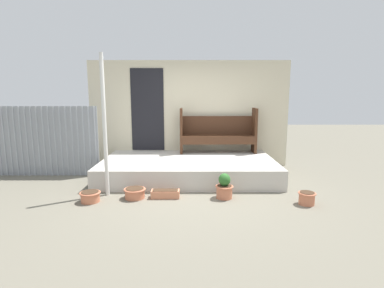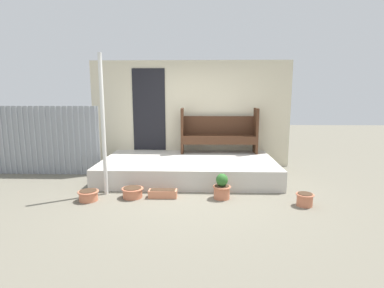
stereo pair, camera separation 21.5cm
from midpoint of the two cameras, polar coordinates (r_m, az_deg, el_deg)
name	(u,v)px [view 2 (the right image)]	position (r m, az deg, el deg)	size (l,w,h in m)	color
ground_plane	(190,192)	(5.63, 0.74, -9.20)	(24.00, 24.00, 0.00)	#706B5B
porch_slab	(188,168)	(6.56, 0.26, -4.61)	(3.70, 2.07, 0.40)	beige
house_wall	(189,114)	(7.44, 0.18, 5.71)	(4.90, 0.08, 2.60)	beige
fence_corrugated	(39,141)	(7.48, -26.45, 0.59)	(2.75, 0.05, 1.54)	gray
support_post	(103,126)	(5.48, -15.50, 3.33)	(0.07, 0.07, 2.50)	silver
bench	(219,131)	(7.21, 5.99, 2.43)	(1.82, 0.43, 1.07)	#422616
flower_pot_left	(88,195)	(5.45, -18.06, -9.22)	(0.35, 0.35, 0.18)	#C67251
flower_pot_middle	(133,192)	(5.42, -10.13, -8.99)	(0.38, 0.38, 0.18)	#C67251
flower_pot_right	(222,188)	(5.30, 6.88, -8.27)	(0.32, 0.32, 0.45)	#C67251
flower_pot_far_right	(305,199)	(5.33, 21.78, -9.70)	(0.29, 0.29, 0.21)	#C67251
planter_box_rect	(163,193)	(5.37, -4.41, -9.38)	(0.50, 0.19, 0.14)	tan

